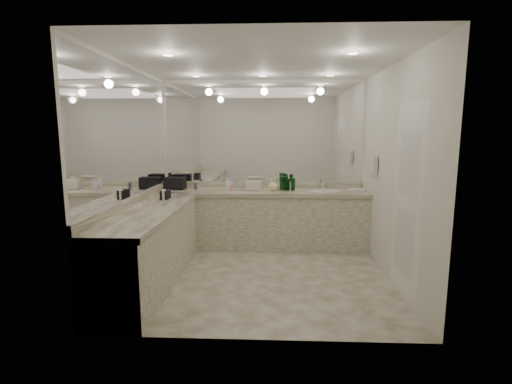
{
  "coord_description": "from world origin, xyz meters",
  "views": [
    {
      "loc": [
        0.13,
        -4.48,
        1.77
      ],
      "look_at": [
        -0.07,
        0.4,
        1.0
      ],
      "focal_mm": 26.0,
      "sensor_mm": 36.0,
      "label": 1
    }
  ],
  "objects_px": {
    "soap_bottle_a": "(227,184)",
    "sink": "(324,191)",
    "wall_phone": "(375,164)",
    "black_toiletry_bag": "(175,184)",
    "hand_towel": "(356,190)",
    "soap_bottle_c": "(273,185)",
    "cream_cosmetic_case": "(254,186)",
    "soap_bottle_b": "(230,184)"
  },
  "relations": [
    {
      "from": "sink",
      "to": "wall_phone",
      "type": "xyz_separation_m",
      "value": [
        0.61,
        -0.5,
        0.46
      ]
    },
    {
      "from": "black_toiletry_bag",
      "to": "soap_bottle_c",
      "type": "height_order",
      "value": "soap_bottle_c"
    },
    {
      "from": "wall_phone",
      "to": "soap_bottle_a",
      "type": "distance_m",
      "value": 2.23
    },
    {
      "from": "hand_towel",
      "to": "soap_bottle_b",
      "type": "relative_size",
      "value": 1.24
    },
    {
      "from": "soap_bottle_a",
      "to": "sink",
      "type": "bearing_deg",
      "value": -3.27
    },
    {
      "from": "wall_phone",
      "to": "hand_towel",
      "type": "distance_m",
      "value": 0.64
    },
    {
      "from": "sink",
      "to": "cream_cosmetic_case",
      "type": "distance_m",
      "value": 1.09
    },
    {
      "from": "wall_phone",
      "to": "black_toiletry_bag",
      "type": "relative_size",
      "value": 0.76
    },
    {
      "from": "hand_towel",
      "to": "wall_phone",
      "type": "bearing_deg",
      "value": -74.32
    },
    {
      "from": "sink",
      "to": "cream_cosmetic_case",
      "type": "xyz_separation_m",
      "value": [
        -1.09,
        0.01,
        0.07
      ]
    },
    {
      "from": "sink",
      "to": "black_toiletry_bag",
      "type": "distance_m",
      "value": 2.34
    },
    {
      "from": "soap_bottle_b",
      "to": "black_toiletry_bag",
      "type": "bearing_deg",
      "value": 177.42
    },
    {
      "from": "wall_phone",
      "to": "black_toiletry_bag",
      "type": "distance_m",
      "value": 3.02
    },
    {
      "from": "wall_phone",
      "to": "black_toiletry_bag",
      "type": "xyz_separation_m",
      "value": [
        -2.95,
        0.56,
        -0.36
      ]
    },
    {
      "from": "wall_phone",
      "to": "sink",
      "type": "bearing_deg",
      "value": 140.43
    },
    {
      "from": "soap_bottle_c",
      "to": "cream_cosmetic_case",
      "type": "bearing_deg",
      "value": 176.73
    },
    {
      "from": "soap_bottle_a",
      "to": "soap_bottle_c",
      "type": "height_order",
      "value": "soap_bottle_a"
    },
    {
      "from": "wall_phone",
      "to": "soap_bottle_c",
      "type": "distance_m",
      "value": 1.53
    },
    {
      "from": "wall_phone",
      "to": "soap_bottle_a",
      "type": "xyz_separation_m",
      "value": [
        -2.12,
        0.59,
        -0.36
      ]
    },
    {
      "from": "soap_bottle_b",
      "to": "soap_bottle_c",
      "type": "distance_m",
      "value": 0.67
    },
    {
      "from": "hand_towel",
      "to": "soap_bottle_a",
      "type": "bearing_deg",
      "value": 176.37
    },
    {
      "from": "cream_cosmetic_case",
      "to": "soap_bottle_c",
      "type": "xyz_separation_m",
      "value": [
        0.3,
        -0.02,
        0.02
      ]
    },
    {
      "from": "soap_bottle_a",
      "to": "wall_phone",
      "type": "bearing_deg",
      "value": -15.46
    },
    {
      "from": "cream_cosmetic_case",
      "to": "hand_towel",
      "type": "height_order",
      "value": "cream_cosmetic_case"
    },
    {
      "from": "hand_towel",
      "to": "soap_bottle_c",
      "type": "bearing_deg",
      "value": 178.51
    },
    {
      "from": "sink",
      "to": "black_toiletry_bag",
      "type": "height_order",
      "value": "black_toiletry_bag"
    },
    {
      "from": "hand_towel",
      "to": "soap_bottle_c",
      "type": "xyz_separation_m",
      "value": [
        -1.27,
        0.03,
        0.07
      ]
    },
    {
      "from": "soap_bottle_a",
      "to": "soap_bottle_c",
      "type": "xyz_separation_m",
      "value": [
        0.72,
        -0.09,
        -0.0
      ]
    },
    {
      "from": "sink",
      "to": "hand_towel",
      "type": "relative_size",
      "value": 2.01
    },
    {
      "from": "sink",
      "to": "cream_cosmetic_case",
      "type": "bearing_deg",
      "value": 179.46
    },
    {
      "from": "sink",
      "to": "soap_bottle_c",
      "type": "relative_size",
      "value": 2.42
    },
    {
      "from": "sink",
      "to": "soap_bottle_a",
      "type": "relative_size",
      "value": 2.38
    },
    {
      "from": "soap_bottle_c",
      "to": "wall_phone",
      "type": "bearing_deg",
      "value": -19.45
    },
    {
      "from": "sink",
      "to": "hand_towel",
      "type": "xyz_separation_m",
      "value": [
        0.48,
        -0.04,
        0.02
      ]
    },
    {
      "from": "wall_phone",
      "to": "soap_bottle_b",
      "type": "bearing_deg",
      "value": 165.79
    },
    {
      "from": "black_toiletry_bag",
      "to": "soap_bottle_b",
      "type": "distance_m",
      "value": 0.88
    },
    {
      "from": "black_toiletry_bag",
      "to": "soap_bottle_b",
      "type": "height_order",
      "value": "black_toiletry_bag"
    },
    {
      "from": "black_toiletry_bag",
      "to": "hand_towel",
      "type": "bearing_deg",
      "value": -2.1
    },
    {
      "from": "sink",
      "to": "wall_phone",
      "type": "distance_m",
      "value": 0.91
    },
    {
      "from": "wall_phone",
      "to": "soap_bottle_c",
      "type": "height_order",
      "value": "wall_phone"
    },
    {
      "from": "black_toiletry_bag",
      "to": "cream_cosmetic_case",
      "type": "bearing_deg",
      "value": -2.45
    },
    {
      "from": "soap_bottle_a",
      "to": "cream_cosmetic_case",
      "type": "bearing_deg",
      "value": -10.13
    }
  ]
}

